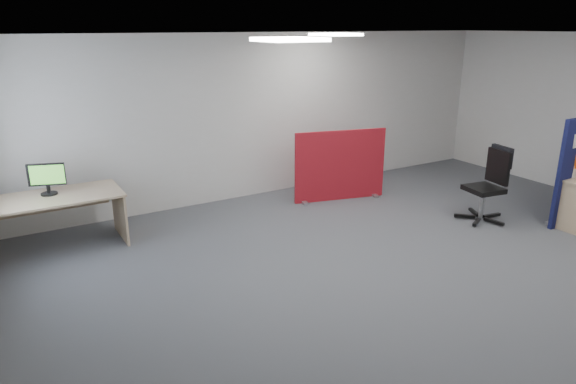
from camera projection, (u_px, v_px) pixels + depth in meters
name	position (u px, v px, depth m)	size (l,w,h in m)	color
floor	(415.00, 266.00, 6.28)	(9.00, 9.00, 0.00)	#505358
ceiling	(435.00, 36.00, 5.44)	(9.00, 7.00, 0.02)	white
wall_back	(275.00, 115.00, 8.72)	(9.00, 0.02, 2.70)	silver
ceiling_lights	(413.00, 37.00, 6.16)	(4.10, 4.10, 0.04)	white
red_divider	(340.00, 166.00, 8.50)	(1.54, 0.43, 1.18)	#A31515
second_desk	(53.00, 208.00, 6.62)	(1.68, 0.84, 0.73)	tan
monitor_second	(47.00, 178.00, 6.53)	(0.44, 0.21, 0.41)	black
office_chair	(491.00, 180.00, 7.61)	(0.72, 0.72, 1.10)	black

